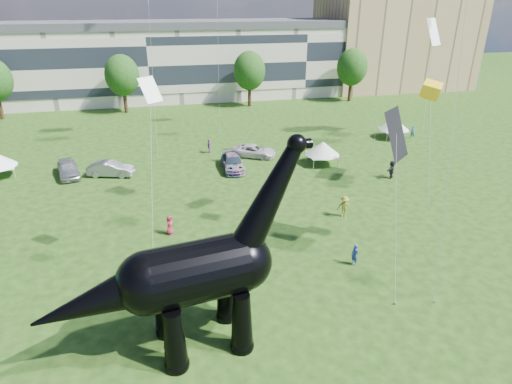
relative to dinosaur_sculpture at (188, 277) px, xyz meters
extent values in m
plane|color=#16330C|center=(6.21, -0.57, -4.25)|extent=(220.00, 220.00, 0.00)
cube|color=beige|center=(-1.79, 61.43, 1.75)|extent=(78.00, 11.00, 12.00)
cube|color=tan|center=(46.21, 64.43, 6.75)|extent=(28.00, 18.00, 22.00)
cylinder|color=#382314|center=(-23.79, 52.43, -2.65)|extent=(0.56, 0.56, 3.20)
cylinder|color=#382314|center=(-5.79, 52.43, -2.65)|extent=(0.56, 0.56, 3.20)
ellipsoid|color=#14380F|center=(-5.79, 52.43, 2.07)|extent=(5.20, 5.20, 6.24)
cylinder|color=#382314|center=(14.21, 52.43, -2.65)|extent=(0.56, 0.56, 3.20)
ellipsoid|color=#14380F|center=(14.21, 52.43, 2.07)|extent=(5.20, 5.20, 6.24)
cylinder|color=#382314|center=(32.21, 52.43, -2.65)|extent=(0.56, 0.56, 3.20)
ellipsoid|color=#14380F|center=(32.21, 52.43, 2.07)|extent=(5.20, 5.20, 6.24)
cone|color=black|center=(-0.90, -1.41, -2.54)|extent=(1.35, 1.35, 3.42)
sphere|color=black|center=(-0.90, -1.41, -4.05)|extent=(1.25, 1.25, 1.25)
cone|color=black|center=(-1.28, 1.07, -2.54)|extent=(1.35, 1.35, 3.42)
sphere|color=black|center=(-1.28, 1.07, -4.05)|extent=(1.25, 1.25, 1.25)
cone|color=black|center=(2.48, -0.88, -2.54)|extent=(1.35, 1.35, 3.42)
sphere|color=black|center=(2.48, -0.88, -4.05)|extent=(1.25, 1.25, 1.25)
cone|color=black|center=(2.10, 1.60, -2.54)|extent=(1.35, 1.35, 3.42)
sphere|color=black|center=(2.10, 1.60, -4.05)|extent=(1.25, 1.25, 1.25)
cylinder|color=black|center=(0.49, 0.08, 0.19)|extent=(5.21, 3.78, 3.08)
sphere|color=black|center=(-1.88, -0.29, 0.19)|extent=(3.08, 3.08, 3.08)
sphere|color=black|center=(2.85, 0.45, 0.19)|extent=(2.96, 2.96, 2.96)
cone|color=black|center=(4.23, 0.66, 3.49)|extent=(4.51, 2.35, 6.04)
sphere|color=black|center=(5.60, 0.87, 6.11)|extent=(0.96, 0.96, 0.96)
cylinder|color=black|center=(5.94, 0.93, 6.05)|extent=(0.87, 0.62, 0.50)
cone|color=black|center=(-4.20, -0.66, -0.19)|extent=(6.33, 3.30, 3.35)
imported|color=#B0B1B5|center=(-10.27, 26.25, -3.42)|extent=(3.13, 5.22, 1.66)
imported|color=gray|center=(-6.02, 25.30, -3.50)|extent=(4.86, 2.75, 1.52)
imported|color=silver|center=(9.50, 27.72, -3.56)|extent=(5.49, 4.42, 1.39)
imported|color=#595960|center=(6.42, 24.38, -3.50)|extent=(2.21, 5.26, 1.52)
cube|color=silver|center=(16.21, 23.77, -3.19)|extent=(3.04, 3.04, 0.12)
cone|color=silver|center=(16.21, 23.77, -2.42)|extent=(3.84, 3.84, 1.45)
cylinder|color=#999999|center=(14.80, 22.49, -3.72)|extent=(0.06, 0.06, 1.06)
cylinder|color=#999999|center=(17.50, 22.36, -3.72)|extent=(0.06, 0.06, 1.06)
cylinder|color=#999999|center=(14.93, 25.19, -3.72)|extent=(0.06, 0.06, 1.06)
cylinder|color=#999999|center=(17.63, 25.06, -3.72)|extent=(0.06, 0.06, 1.06)
cube|color=silver|center=(28.66, 30.80, -3.16)|extent=(3.28, 3.28, 0.12)
cone|color=silver|center=(28.66, 30.80, -2.37)|extent=(4.16, 4.16, 1.49)
cylinder|color=#999999|center=(27.13, 29.58, -3.71)|extent=(0.06, 0.06, 1.09)
cylinder|color=#999999|center=(29.89, 29.27, -3.71)|extent=(0.06, 0.06, 1.09)
cylinder|color=#999999|center=(27.43, 32.34, -3.71)|extent=(0.06, 0.06, 1.09)
cylinder|color=#999999|center=(30.19, 32.03, -3.71)|extent=(0.06, 0.06, 1.09)
cylinder|color=#999999|center=(-15.37, 26.48, -3.69)|extent=(0.06, 0.06, 1.14)
cylinder|color=#999999|center=(-16.26, 29.23, -3.69)|extent=(0.06, 0.06, 1.14)
imported|color=teal|center=(31.12, 30.17, -3.42)|extent=(0.73, 0.64, 1.67)
imported|color=olive|center=(13.56, 11.65, -3.33)|extent=(1.34, 1.00, 1.85)
imported|color=#283793|center=(11.42, 4.94, -3.47)|extent=(0.54, 0.66, 1.57)
imported|color=maroon|center=(-0.66, 11.96, -3.46)|extent=(0.86, 0.92, 1.58)
imported|color=black|center=(21.60, 18.45, -3.32)|extent=(1.61, 1.60, 1.86)
imported|color=#70387F|center=(4.63, 30.22, -3.41)|extent=(0.50, 1.02, 1.68)
plane|color=white|center=(31.79, 30.17, 8.73)|extent=(3.36, 2.76, 2.98)
cube|color=gold|center=(23.09, 16.32, 4.96)|extent=(3.54, 3.88, 1.41)
plane|color=white|center=(-0.99, 7.14, 7.75)|extent=(1.65, 1.55, 1.32)
plane|color=black|center=(14.11, 6.29, 4.42)|extent=(3.27, 3.01, 3.14)
camera|label=1|loc=(-0.56, -17.54, 12.42)|focal=30.00mm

